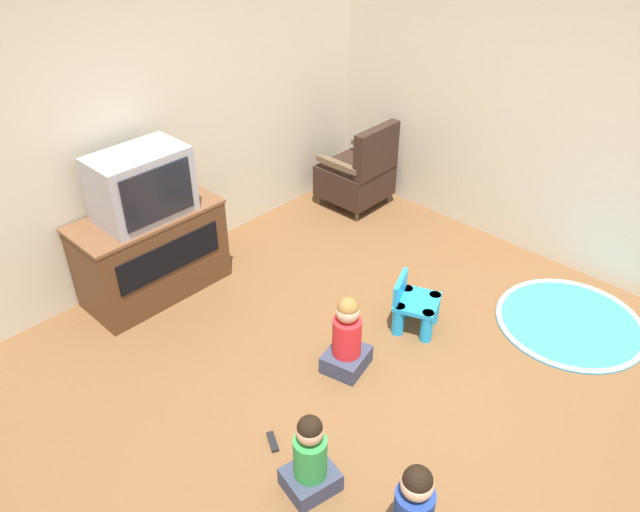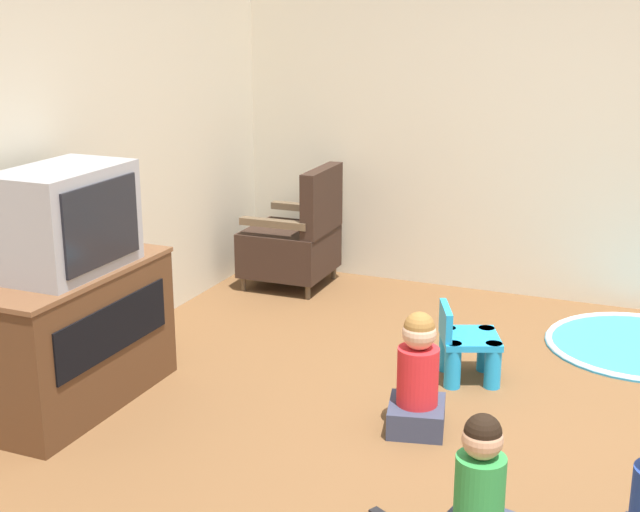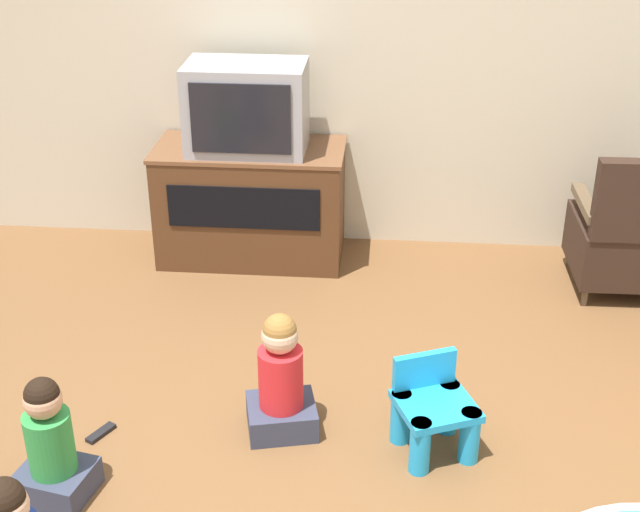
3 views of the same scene
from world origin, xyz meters
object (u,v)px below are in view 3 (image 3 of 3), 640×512
television (247,107)px  child_watching_right (281,381)px  black_armchair (629,237)px  tv_cabinet (251,201)px  child_watching_center (51,446)px  yellow_kid_chair (434,414)px  remote_control (101,433)px

television → child_watching_right: bearing=-76.7°
television → black_armchair: size_ratio=0.79×
television → tv_cabinet: bearing=90.0°
black_armchair → television: bearing=-6.6°
television → child_watching_right: size_ratio=1.15×
black_armchair → child_watching_center: size_ratio=1.55×
child_watching_center → black_armchair: bearing=48.4°
black_armchair → yellow_kid_chair: 1.92m
remote_control → child_watching_right: bearing=-53.2°
yellow_kid_chair → child_watching_center: (-1.54, -0.43, 0.06)m
child_watching_center → tv_cabinet: bearing=90.1°
black_armchair → child_watching_center: black_armchair is taller
black_armchair → remote_control: size_ratio=5.71×
tv_cabinet → child_watching_center: (-0.47, -2.21, -0.13)m
child_watching_center → child_watching_right: 1.00m
tv_cabinet → black_armchair: black_armchair is taller
yellow_kid_chair → television: bearing=98.8°
television → yellow_kid_chair: bearing=-58.6°
tv_cabinet → remote_control: size_ratio=7.42×
tv_cabinet → yellow_kid_chair: (1.07, -1.79, -0.19)m
child_watching_center → television: bearing=90.0°
television → child_watching_right: television is taller
black_armchair → yellow_kid_chair: size_ratio=2.10×
tv_cabinet → child_watching_right: size_ratio=1.90×
tv_cabinet → child_watching_center: bearing=-102.0°
tv_cabinet → television: (0.00, -0.03, 0.60)m
television → black_armchair: (2.21, -0.21, -0.64)m
remote_control → yellow_kid_chair: bearing=-59.9°
black_armchair → child_watching_center: 3.32m
child_watching_center → remote_control: child_watching_center is taller
television → black_armchair: television is taller
child_watching_center → child_watching_right: size_ratio=0.94×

